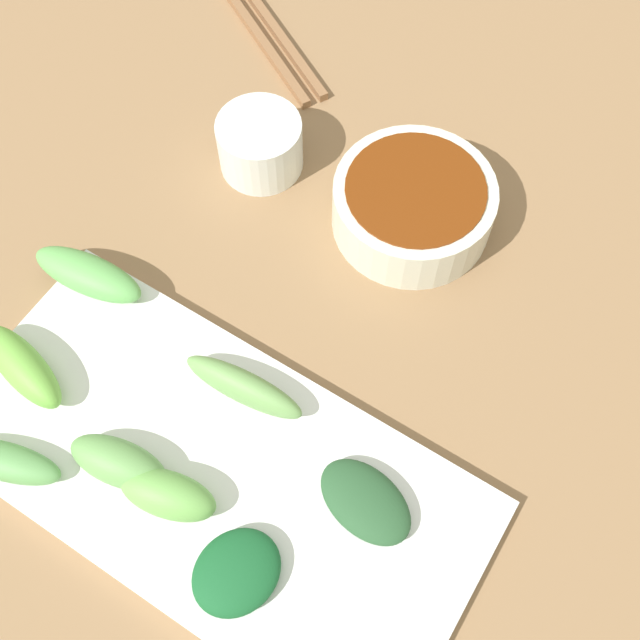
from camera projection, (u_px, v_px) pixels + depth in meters
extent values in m
cube|color=#8F6D49|center=(292.00, 359.00, 0.60)|extent=(2.10, 2.10, 0.02)
cylinder|color=silver|center=(413.00, 206.00, 0.62)|extent=(0.13, 0.13, 0.04)
cylinder|color=#6C2E0B|center=(414.00, 199.00, 0.62)|extent=(0.11, 0.11, 0.03)
cube|color=white|center=(213.00, 472.00, 0.54)|extent=(0.18, 0.37, 0.01)
ellipsoid|color=#29542F|center=(365.00, 502.00, 0.52)|extent=(0.06, 0.08, 0.02)
ellipsoid|color=#6EB051|center=(168.00, 495.00, 0.52)|extent=(0.05, 0.07, 0.03)
ellipsoid|color=#66B359|center=(88.00, 274.00, 0.59)|extent=(0.04, 0.09, 0.03)
ellipsoid|color=#72B945|center=(22.00, 366.00, 0.56)|extent=(0.05, 0.09, 0.03)
ellipsoid|color=#18592B|center=(237.00, 572.00, 0.50)|extent=(0.07, 0.07, 0.02)
ellipsoid|color=#61A256|center=(4.00, 461.00, 0.53)|extent=(0.05, 0.09, 0.02)
ellipsoid|color=#6FA156|center=(244.00, 387.00, 0.55)|extent=(0.03, 0.09, 0.03)
ellipsoid|color=#69A355|center=(118.00, 463.00, 0.53)|extent=(0.04, 0.07, 0.03)
cube|color=#8B613E|center=(266.00, 17.00, 0.75)|extent=(0.12, 0.20, 0.01)
cube|color=#8B613E|center=(249.00, 23.00, 0.74)|extent=(0.12, 0.20, 0.01)
cylinder|color=white|center=(260.00, 145.00, 0.65)|extent=(0.07, 0.07, 0.05)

